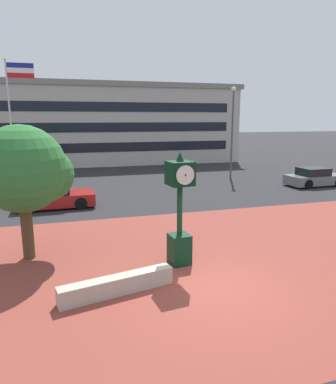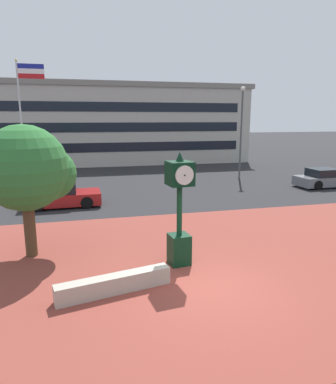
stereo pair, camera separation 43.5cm
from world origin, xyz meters
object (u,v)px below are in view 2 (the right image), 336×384
object	(u,v)px
street_clock	(179,210)
car_street_near	(62,196)
street_lamp_post	(241,124)
flagpole_primary	(24,110)
plaza_tree	(30,170)
civic_building	(101,124)
car_street_mid	(325,179)

from	to	relation	value
street_clock	car_street_near	size ratio (longest dim) A/B	0.91
car_street_near	street_lamp_post	world-z (taller)	street_lamp_post
street_clock	flagpole_primary	distance (m)	18.42
plaza_tree	civic_building	world-z (taller)	civic_building
street_clock	plaza_tree	world-z (taller)	plaza_tree
car_street_mid	flagpole_primary	xyz separation A→B (m)	(-20.20, 6.58, 4.69)
car_street_mid	flagpole_primary	size ratio (longest dim) A/B	0.48
street_clock	car_street_mid	xyz separation A→B (m)	(13.38, 10.19, -1.27)
car_street_near	plaza_tree	bearing A→B (deg)	-5.48
flagpole_primary	street_lamp_post	distance (m)	16.06
street_lamp_post	plaza_tree	bearing A→B (deg)	-137.19
plaza_tree	street_lamp_post	world-z (taller)	street_lamp_post
civic_building	street_lamp_post	distance (m)	18.93
street_clock	car_street_mid	distance (m)	16.87
car_street_near	civic_building	size ratio (longest dim) A/B	0.13
car_street_near	flagpole_primary	bearing A→B (deg)	-162.33
car_street_near	street_lamp_post	xyz separation A→B (m)	(13.20, 5.83, 3.70)
flagpole_primary	civic_building	distance (m)	15.45
street_clock	car_street_near	xyz separation A→B (m)	(-4.12, 8.88, -1.27)
street_clock	civic_building	world-z (taller)	civic_building
car_street_mid	plaza_tree	bearing A→B (deg)	-67.45
street_clock	street_lamp_post	bearing A→B (deg)	51.68
car_street_mid	civic_building	distance (m)	25.30
car_street_near	civic_building	bearing A→B (deg)	169.98
street_clock	street_lamp_post	world-z (taller)	street_lamp_post
car_street_mid	civic_building	size ratio (longest dim) A/B	0.13
car_street_mid	civic_building	xyz separation A→B (m)	(-14.09, 20.71, 3.52)
civic_building	street_lamp_post	size ratio (longest dim) A/B	4.41
car_street_near	flagpole_primary	world-z (taller)	flagpole_primary
car_street_near	street_lamp_post	distance (m)	14.90
car_street_near	street_lamp_post	size ratio (longest dim) A/B	0.58
street_lamp_post	flagpole_primary	bearing A→B (deg)	172.61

